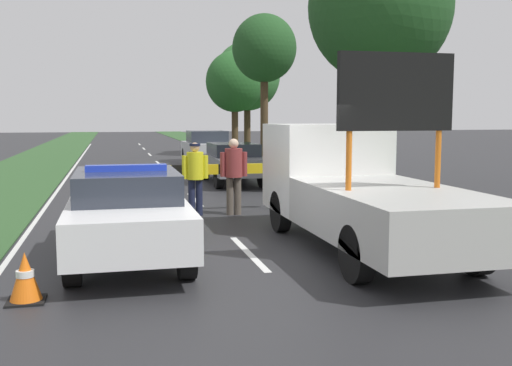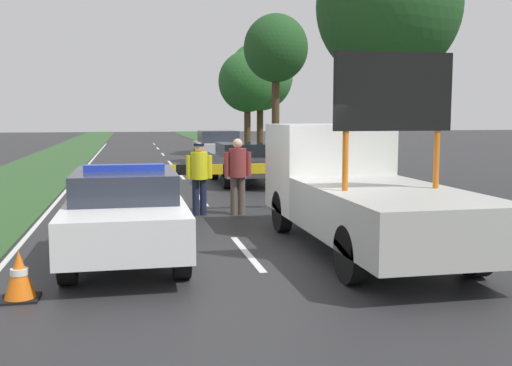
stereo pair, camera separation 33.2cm
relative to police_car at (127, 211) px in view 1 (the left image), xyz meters
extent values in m
plane|color=#28282B|center=(2.01, -0.56, -0.79)|extent=(160.00, 160.00, 0.00)
cube|color=silver|center=(2.01, -0.08, -0.78)|extent=(0.12, 2.66, 0.01)
cube|color=silver|center=(2.01, 6.66, -0.78)|extent=(0.12, 2.66, 0.01)
cube|color=silver|center=(2.01, 13.40, -0.78)|extent=(0.12, 2.66, 0.01)
cube|color=silver|center=(2.01, 20.15, -0.78)|extent=(0.12, 2.66, 0.01)
cube|color=silver|center=(2.01, 26.89, -0.78)|extent=(0.12, 2.66, 0.01)
cube|color=silver|center=(2.01, 33.63, -0.78)|extent=(0.12, 2.66, 0.01)
cube|color=silver|center=(2.01, 40.37, -0.78)|extent=(0.12, 2.66, 0.01)
cube|color=silver|center=(-1.91, 13.47, -0.78)|extent=(0.10, 56.74, 0.01)
cube|color=silver|center=(5.93, 13.47, -0.78)|extent=(0.10, 56.74, 0.01)
cube|color=#2D5128|center=(-3.88, 19.44, -0.77)|extent=(3.74, 120.00, 0.03)
cube|color=#2D5128|center=(7.90, 19.44, -0.77)|extent=(3.74, 120.00, 0.03)
cube|color=white|center=(0.00, 0.02, -0.08)|extent=(1.81, 4.71, 0.62)
cube|color=#282D38|center=(0.00, -0.12, 0.45)|extent=(1.59, 2.17, 0.45)
cylinder|color=black|center=(-0.79, 1.48, -0.39)|extent=(0.24, 0.79, 0.79)
cylinder|color=black|center=(0.79, 1.48, -0.39)|extent=(0.24, 0.79, 0.79)
cylinder|color=black|center=(-0.79, -1.44, -0.39)|extent=(0.24, 0.79, 0.79)
cylinder|color=black|center=(0.79, -1.44, -0.39)|extent=(0.24, 0.79, 0.79)
cube|color=#1E38C6|center=(0.00, -0.12, 0.72)|extent=(1.27, 0.24, 0.10)
cube|color=#193399|center=(0.00, 0.02, -0.05)|extent=(1.82, 3.86, 0.10)
cube|color=black|center=(0.00, 2.41, -0.14)|extent=(1.00, 0.08, 0.37)
cube|color=white|center=(4.02, 1.65, 0.50)|extent=(2.14, 2.01, 1.75)
cube|color=#232833|center=(4.02, 2.64, 0.82)|extent=(1.82, 0.04, 0.77)
cube|color=#B2B2AD|center=(4.02, -1.40, 0.02)|extent=(2.14, 4.10, 0.79)
cylinder|color=#D16619|center=(3.27, -1.40, 0.87)|extent=(0.09, 0.09, 0.90)
cylinder|color=#D16619|center=(4.77, -1.40, 0.87)|extent=(0.09, 0.09, 0.90)
cube|color=black|center=(4.02, -1.40, 1.91)|extent=(1.87, 0.12, 1.18)
cylinder|color=black|center=(3.07, 1.65, -0.37)|extent=(0.24, 0.83, 0.83)
cylinder|color=black|center=(4.97, 1.65, -0.37)|extent=(0.24, 0.83, 0.83)
cylinder|color=black|center=(3.07, -2.22, -0.37)|extent=(0.24, 0.83, 0.83)
cylinder|color=black|center=(4.97, -2.22, -0.37)|extent=(0.24, 0.83, 0.83)
cylinder|color=black|center=(0.93, 4.53, -0.33)|extent=(0.07, 0.07, 0.91)
cylinder|color=black|center=(3.68, 4.53, -0.33)|extent=(0.07, 0.07, 0.91)
cube|color=yellow|center=(0.88, 4.53, 0.25)|extent=(0.57, 0.08, 0.25)
cube|color=black|center=(1.45, 4.53, 0.25)|extent=(0.57, 0.08, 0.25)
cube|color=yellow|center=(2.02, 4.53, 0.25)|extent=(0.57, 0.08, 0.25)
cube|color=black|center=(2.59, 4.53, 0.25)|extent=(0.57, 0.08, 0.25)
cube|color=yellow|center=(3.16, 4.53, 0.25)|extent=(0.57, 0.08, 0.25)
cube|color=black|center=(3.73, 4.53, 0.25)|extent=(0.57, 0.08, 0.25)
cylinder|color=#191E38|center=(1.58, 4.02, -0.36)|extent=(0.16, 0.16, 0.85)
cylinder|color=#191E38|center=(1.76, 4.02, -0.36)|extent=(0.16, 0.16, 0.85)
cylinder|color=yellow|center=(1.67, 4.02, 0.39)|extent=(0.39, 0.39, 0.64)
cylinder|color=yellow|center=(1.42, 4.02, 0.36)|extent=(0.13, 0.13, 0.54)
cylinder|color=yellow|center=(1.91, 4.02, 0.36)|extent=(0.13, 0.13, 0.54)
sphere|color=tan|center=(1.67, 4.02, 0.82)|extent=(0.22, 0.22, 0.22)
cylinder|color=#141933|center=(1.67, 4.02, 0.88)|extent=(0.25, 0.25, 0.06)
cylinder|color=brown|center=(2.47, 3.90, -0.34)|extent=(0.17, 0.17, 0.90)
cylinder|color=brown|center=(2.66, 3.90, -0.34)|extent=(0.17, 0.17, 0.90)
cylinder|color=maroon|center=(2.57, 3.90, 0.45)|extent=(0.41, 0.41, 0.67)
cylinder|color=maroon|center=(2.31, 3.90, 0.42)|extent=(0.13, 0.13, 0.57)
cylinder|color=maroon|center=(2.82, 3.90, 0.42)|extent=(0.13, 0.13, 0.57)
sphere|color=beige|center=(2.57, 3.90, 0.90)|extent=(0.23, 0.23, 0.23)
cube|color=black|center=(0.38, 3.69, -0.77)|extent=(0.37, 0.37, 0.03)
cone|color=orange|center=(0.38, 3.69, -0.51)|extent=(0.31, 0.31, 0.48)
cylinder|color=white|center=(0.38, 3.69, -0.49)|extent=(0.18, 0.18, 0.07)
cube|color=black|center=(-1.32, -2.05, -0.77)|extent=(0.46, 0.46, 0.03)
cone|color=orange|center=(-1.32, -2.05, -0.45)|extent=(0.39, 0.39, 0.61)
cylinder|color=white|center=(-1.32, -2.05, -0.42)|extent=(0.22, 0.22, 0.09)
cube|color=slate|center=(3.84, 10.48, -0.10)|extent=(1.71, 4.69, 0.58)
cube|color=#282D38|center=(3.84, 10.34, 0.40)|extent=(1.51, 2.16, 0.43)
cylinder|color=black|center=(3.11, 11.93, -0.39)|extent=(0.24, 0.79, 0.79)
cylinder|color=black|center=(4.58, 11.93, -0.39)|extent=(0.24, 0.79, 0.79)
cylinder|color=black|center=(3.11, 9.02, -0.39)|extent=(0.24, 0.79, 0.79)
cylinder|color=black|center=(4.58, 9.02, -0.39)|extent=(0.24, 0.79, 0.79)
cube|color=#B2B2B7|center=(4.08, 17.77, -0.04)|extent=(1.93, 4.20, 0.71)
cube|color=#282D38|center=(4.08, 17.64, 0.59)|extent=(1.69, 1.93, 0.54)
cylinder|color=black|center=(3.24, 19.07, -0.39)|extent=(0.24, 0.78, 0.78)
cylinder|color=black|center=(4.92, 19.07, -0.39)|extent=(0.24, 0.78, 0.78)
cylinder|color=black|center=(3.24, 16.47, -0.39)|extent=(0.24, 0.78, 0.78)
cylinder|color=black|center=(4.92, 16.47, -0.39)|extent=(0.24, 0.78, 0.78)
cylinder|color=#42301E|center=(7.86, 7.46, 1.22)|extent=(0.41, 0.41, 4.00)
ellipsoid|color=#1E471E|center=(7.86, 7.46, 4.86)|extent=(4.39, 4.39, 4.61)
cylinder|color=#42301E|center=(7.00, 18.33, 1.41)|extent=(0.37, 0.37, 4.40)
ellipsoid|color=#1E471E|center=(7.00, 18.33, 4.77)|extent=(3.08, 3.08, 3.23)
cylinder|color=#42301E|center=(7.92, 26.15, 0.84)|extent=(0.40, 0.40, 3.24)
ellipsoid|color=#2D662D|center=(7.92, 26.15, 3.96)|extent=(3.99, 3.99, 4.19)
cylinder|color=#42301E|center=(6.83, 24.58, 0.74)|extent=(0.38, 0.38, 3.05)
ellipsoid|color=#235623|center=(6.83, 24.58, 3.53)|extent=(3.36, 3.36, 3.53)
cylinder|color=#42301E|center=(8.02, 8.99, 1.38)|extent=(0.38, 0.38, 4.32)
ellipsoid|color=#235623|center=(8.02, 8.99, 4.80)|extent=(3.37, 3.37, 3.54)
camera|label=1|loc=(-0.22, -9.86, 1.55)|focal=42.00mm
camera|label=2|loc=(0.11, -9.93, 1.55)|focal=42.00mm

